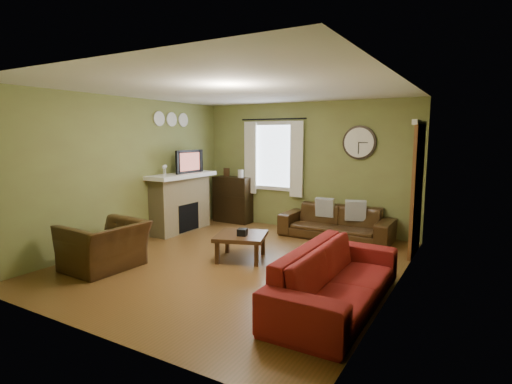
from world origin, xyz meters
The scene contains 31 objects.
floor centered at (0.00, 0.00, 0.00)m, with size 4.60×5.20×0.00m, color brown.
ceiling centered at (0.00, 0.00, 2.60)m, with size 4.60×5.20×0.00m, color white.
wall_left centered at (-2.30, 0.00, 1.30)m, with size 0.00×5.20×2.60m, color olive.
wall_right centered at (2.30, 0.00, 1.30)m, with size 0.00×5.20×2.60m, color olive.
wall_back centered at (0.00, 2.60, 1.30)m, with size 4.60×0.00×2.60m, color olive.
wall_front centered at (0.00, -2.60, 1.30)m, with size 4.60×0.00×2.60m, color olive.
fireplace centered at (-2.10, 1.15, 0.55)m, with size 0.40×1.40×1.10m, color tan.
firebox centered at (-1.91, 1.15, 0.30)m, with size 0.04×0.60×0.55m, color black.
mantel centered at (-2.07, 1.15, 1.14)m, with size 0.58×1.60×0.08m, color white.
tv centered at (-2.05, 1.30, 1.35)m, with size 0.60×0.08×0.35m, color black.
tv_screen centered at (-1.97, 1.30, 1.41)m, with size 0.02×0.62×0.36m, color #994C3F.
medallion_left centered at (-2.28, 0.80, 2.25)m, with size 0.28×0.28×0.03m, color white.
medallion_mid centered at (-2.28, 1.15, 2.25)m, with size 0.28×0.28×0.03m, color white.
medallion_right centered at (-2.28, 1.50, 2.25)m, with size 0.28×0.28×0.03m, color white.
window_pane centered at (-0.70, 2.58, 1.50)m, with size 1.00×0.02×1.30m, color silver, non-canonical shape.
curtain_rod centered at (-0.70, 2.48, 2.27)m, with size 0.03×0.03×1.50m, color black.
curtain_left centered at (-1.25, 2.48, 1.45)m, with size 0.28×0.04×1.55m, color white.
curtain_right centered at (-0.15, 2.48, 1.45)m, with size 0.28×0.04×1.55m, color white.
wall_clock centered at (1.10, 2.55, 1.80)m, with size 0.64×0.06×0.64m, color white, non-canonical shape.
door centered at (2.27, 1.85, 1.05)m, with size 0.05×0.90×2.10m, color brown.
bookshelf centered at (-1.66, 2.40, 0.51)m, with size 0.86×0.36×1.02m, color black, non-canonical shape.
book centered at (-1.69, 2.72, 0.96)m, with size 0.17×0.22×0.02m, color #3B2413.
sofa_brown centered at (0.82, 2.17, 0.30)m, with size 2.08×0.81×0.61m, color #331F0E.
pillow_left centered at (0.55, 2.28, 0.55)m, with size 0.36×0.11×0.36m, color #9FA2A8.
pillow_right centered at (1.16, 2.27, 0.55)m, with size 0.38×0.11×0.38m, color #9FA2A8.
sofa_red centered at (1.83, -0.75, 0.33)m, with size 2.29×0.89×0.67m, color maroon.
armchair centered at (-1.51, -1.21, 0.34)m, with size 1.05×0.92×0.68m, color #331F0E.
coffee_table centered at (-0.04, 0.17, 0.20)m, with size 0.75×0.75×0.40m, color #3B2413, non-canonical shape.
tissue_box centered at (0.03, 0.10, 0.40)m, with size 0.14×0.14×0.11m, color black.
wine_glass_a centered at (-2.05, 0.64, 1.28)m, with size 0.07×0.07×0.19m, color white, non-canonical shape.
wine_glass_b centered at (-2.05, 0.68, 1.28)m, with size 0.07×0.07×0.20m, color white, non-canonical shape.
Camera 1 is at (3.22, -4.97, 1.93)m, focal length 28.00 mm.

